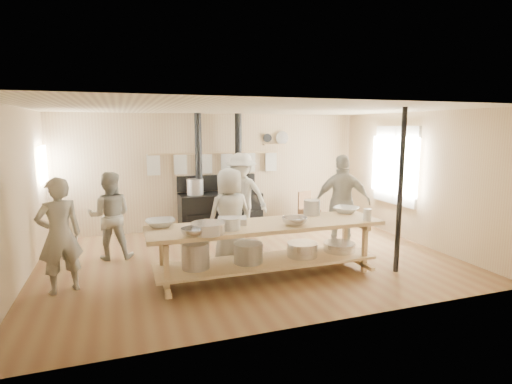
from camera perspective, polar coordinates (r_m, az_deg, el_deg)
ground at (r=7.13m, az=-1.01°, el=-9.54°), size 7.00×7.00×0.00m
room_shell at (r=6.79m, az=-1.05°, el=3.55°), size 7.00×7.00×7.00m
window_right at (r=8.98m, az=19.31°, el=3.62°), size 0.09×1.50×1.65m
left_opening at (r=8.57m, az=-28.14°, el=3.48°), size 0.00×0.90×0.90m
stove at (r=8.97m, az=-5.22°, el=-2.24°), size 1.90×0.75×2.60m
towel_rail at (r=9.10m, az=-5.69°, el=4.56°), size 3.00×0.04×0.47m
back_wall_shelf at (r=9.55m, az=2.87°, el=7.44°), size 0.63×0.14×0.32m
prep_table at (r=6.16m, az=1.48°, el=-7.51°), size 3.60×0.90×0.85m
support_post at (r=6.61m, az=19.91°, el=0.03°), size 0.08×0.08×2.60m
cook_far_left at (r=6.18m, az=-26.27°, el=-5.59°), size 0.69×0.57×1.63m
cook_left at (r=7.43m, az=-20.14°, el=-3.19°), size 0.81×0.66×1.54m
cook_center at (r=6.75m, az=-3.75°, el=-3.46°), size 0.88×0.65×1.63m
cook_right at (r=7.63m, az=12.22°, el=-1.52°), size 1.14×0.74×1.80m
cook_by_window at (r=8.37m, az=-2.07°, el=-0.48°), size 1.30×1.24×1.77m
chair at (r=9.41m, az=7.55°, el=-3.47°), size 0.48×0.48×0.82m
bowl_white_a at (r=6.05m, az=-13.50°, el=-4.34°), size 0.45×0.45×0.11m
bowl_steel_a at (r=5.46m, az=-8.89°, el=-5.64°), size 0.48×0.48×0.11m
bowl_white_b at (r=6.99m, az=12.75°, el=-2.51°), size 0.59×0.59×0.10m
bowl_steel_b at (r=6.00m, az=5.53°, el=-4.16°), size 0.52×0.52×0.12m
roasting_pan at (r=6.06m, az=-3.42°, el=-4.12°), size 0.50×0.40×0.10m
mixing_bowl_large at (r=5.54m, az=-6.87°, el=-5.13°), size 0.49×0.49×0.15m
bucket_galv at (r=6.71m, az=7.98°, el=-2.20°), size 0.35×0.35×0.25m
deep_bowl_enamel at (r=5.72m, az=-3.66°, el=-4.51°), size 0.36×0.36×0.17m
pitcher at (r=6.48m, az=15.61°, el=-3.15°), size 0.14×0.14×0.19m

